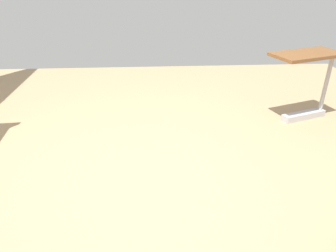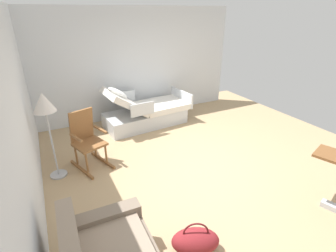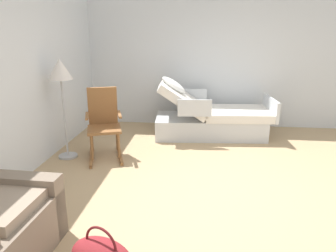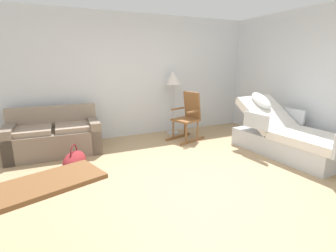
# 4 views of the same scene
# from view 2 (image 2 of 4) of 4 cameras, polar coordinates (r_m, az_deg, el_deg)

# --- Properties ---
(ground_plane) EXTENTS (7.11, 7.11, 0.00)m
(ground_plane) POSITION_cam_2_polar(r_m,az_deg,el_deg) (4.73, 6.48, -8.85)
(ground_plane) COLOR tan
(back_wall) EXTENTS (5.89, 0.10, 2.70)m
(back_wall) POSITION_cam_2_polar(r_m,az_deg,el_deg) (3.50, -30.67, 0.19)
(back_wall) COLOR silver
(back_wall) RESTS_ON ground
(side_wall) EXTENTS (0.10, 5.29, 2.70)m
(side_wall) POSITION_cam_2_polar(r_m,az_deg,el_deg) (6.66, -6.95, 13.67)
(side_wall) COLOR silver
(side_wall) RESTS_ON ground
(hospital_bed) EXTENTS (1.13, 2.13, 1.12)m
(hospital_bed) POSITION_cam_2_polar(r_m,az_deg,el_deg) (6.22, -5.08, 2.99)
(hospital_bed) COLOR silver
(hospital_bed) RESTS_ON ground
(rocking_chair) EXTENTS (0.87, 0.69, 1.05)m
(rocking_chair) POSITION_cam_2_polar(r_m,az_deg,el_deg) (4.70, -17.76, -3.03)
(rocking_chair) COLOR brown
(rocking_chair) RESTS_ON ground
(floor_lamp) EXTENTS (0.34, 0.34, 1.48)m
(floor_lamp) POSITION_cam_2_polar(r_m,az_deg,el_deg) (4.30, -25.99, 3.56)
(floor_lamp) COLOR #B2B5BA
(floor_lamp) RESTS_ON ground
(duffel_bag) EXTENTS (0.51, 0.64, 0.43)m
(duffel_bag) POSITION_cam_2_polar(r_m,az_deg,el_deg) (3.24, 6.17, -24.32)
(duffel_bag) COLOR maroon
(duffel_bag) RESTS_ON ground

